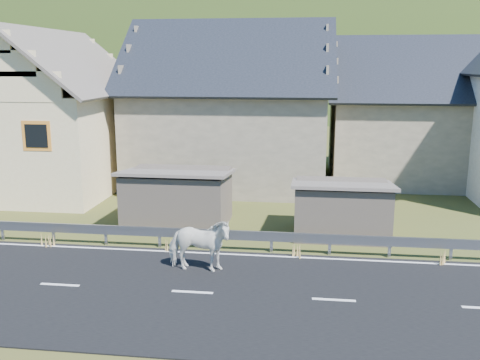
# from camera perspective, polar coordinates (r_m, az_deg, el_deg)

# --- Properties ---
(ground) EXTENTS (160.00, 160.00, 0.00)m
(ground) POSITION_cam_1_polar(r_m,az_deg,el_deg) (15.70, -5.10, -11.96)
(ground) COLOR #37471C
(ground) RESTS_ON ground
(road) EXTENTS (60.00, 7.00, 0.04)m
(road) POSITION_cam_1_polar(r_m,az_deg,el_deg) (15.70, -5.10, -11.90)
(road) COLOR black
(road) RESTS_ON ground
(lane_markings) EXTENTS (60.00, 6.60, 0.01)m
(lane_markings) POSITION_cam_1_polar(r_m,az_deg,el_deg) (15.68, -5.10, -11.81)
(lane_markings) COLOR silver
(lane_markings) RESTS_ON road
(guardrail) EXTENTS (28.10, 0.09, 0.75)m
(guardrail) POSITION_cam_1_polar(r_m,az_deg,el_deg) (18.87, -2.72, -5.85)
(guardrail) COLOR #93969B
(guardrail) RESTS_ON ground
(shed_left) EXTENTS (4.30, 3.30, 2.40)m
(shed_left) POSITION_cam_1_polar(r_m,az_deg,el_deg) (21.77, -6.63, -1.95)
(shed_left) COLOR #64564B
(shed_left) RESTS_ON ground
(shed_right) EXTENTS (3.80, 2.90, 2.20)m
(shed_right) POSITION_cam_1_polar(r_m,az_deg,el_deg) (20.73, 10.77, -3.11)
(shed_right) COLOR #64564B
(shed_right) RESTS_ON ground
(house_cream) EXTENTS (7.80, 9.80, 8.30)m
(house_cream) POSITION_cam_1_polar(r_m,az_deg,el_deg) (29.19, -19.68, 7.54)
(house_cream) COLOR #FBE5B0
(house_cream) RESTS_ON ground
(house_stone_a) EXTENTS (10.80, 9.80, 8.90)m
(house_stone_a) POSITION_cam_1_polar(r_m,az_deg,el_deg) (29.31, -0.85, 8.81)
(house_stone_a) COLOR tan
(house_stone_a) RESTS_ON ground
(house_stone_b) EXTENTS (9.80, 8.80, 8.10)m
(house_stone_b) POSITION_cam_1_polar(r_m,az_deg,el_deg) (31.57, 18.15, 7.74)
(house_stone_b) COLOR tan
(house_stone_b) RESTS_ON ground
(mountain) EXTENTS (440.00, 280.00, 260.00)m
(mountain) POSITION_cam_1_polar(r_m,az_deg,el_deg) (195.76, 7.87, 4.51)
(mountain) COLOR #1F340C
(mountain) RESTS_ON ground
(conifer_patch) EXTENTS (76.00, 50.00, 28.00)m
(conifer_patch) POSITION_cam_1_polar(r_m,az_deg,el_deg) (136.93, -18.14, 11.61)
(conifer_patch) COLOR black
(conifer_patch) RESTS_ON ground
(horse) EXTENTS (1.02, 2.10, 1.75)m
(horse) POSITION_cam_1_polar(r_m,az_deg,el_deg) (16.84, -4.42, -6.89)
(horse) COLOR white
(horse) RESTS_ON road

